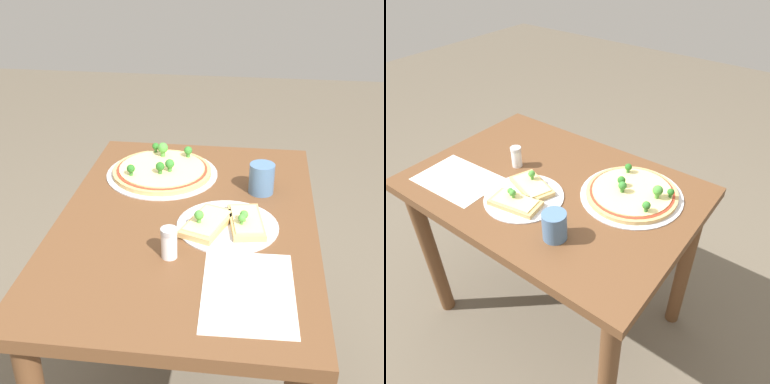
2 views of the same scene
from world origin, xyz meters
The scene contains 7 objects.
ground_plane centered at (0.00, 0.00, 0.00)m, with size 8.00×8.00×0.00m, color brown.
dining_table centered at (0.00, 0.00, 0.62)m, with size 1.01×0.70×0.74m.
pizza_tray_whole centered at (0.26, 0.11, 0.76)m, with size 0.35×0.35×0.07m.
pizza_tray_slice centered at (-0.03, -0.11, 0.75)m, with size 0.27×0.27×0.06m.
drinking_cup centered at (0.18, -0.20, 0.79)m, with size 0.07×0.07×0.09m, color #4C7099.
condiment_shaker centered at (-0.18, 0.02, 0.78)m, with size 0.04×0.04×0.08m.
paper_menu centered at (-0.29, -0.18, 0.74)m, with size 0.29×0.20×0.00m, color white.
Camera 2 is at (0.71, -0.81, 1.52)m, focal length 35.00 mm.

